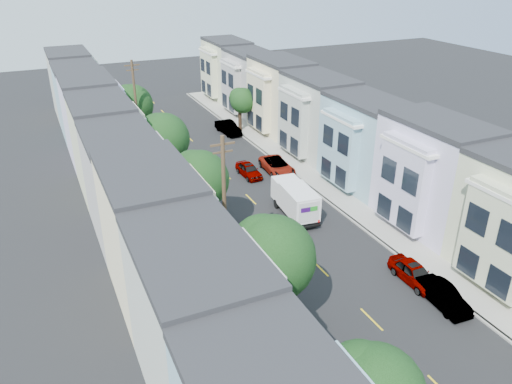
{
  "coord_description": "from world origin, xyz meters",
  "views": [
    {
      "loc": [
        -16.35,
        -24.83,
        20.12
      ],
      "look_at": [
        -0.83,
        9.05,
        2.2
      ],
      "focal_mm": 35.0,
      "sensor_mm": 36.0,
      "label": 1
    }
  ],
  "objects_px": {
    "utility_pole_near": "(225,209)",
    "fedex_truck": "(295,199)",
    "tree_b": "(271,259)",
    "utility_pole_far": "(136,107)",
    "parked_right_c": "(277,166)",
    "tree_e": "(131,105)",
    "parked_right_d": "(228,128)",
    "parked_left_c": "(266,287)",
    "tree_c": "(198,180)",
    "parked_left_b": "(331,372)",
    "tree_far_r": "(242,101)",
    "parked_right_b": "(414,273)",
    "tree_d": "(163,139)",
    "lead_sedan": "(249,170)",
    "parked_left_d": "(203,208)",
    "parked_right_a": "(443,296)"
  },
  "relations": [
    {
      "from": "fedex_truck",
      "to": "parked_right_d",
      "type": "relative_size",
      "value": 1.25
    },
    {
      "from": "tree_b",
      "to": "parked_right_d",
      "type": "bearing_deg",
      "value": 72.04
    },
    {
      "from": "utility_pole_far",
      "to": "parked_right_c",
      "type": "xyz_separation_m",
      "value": [
        11.2,
        -11.58,
        -4.43
      ]
    },
    {
      "from": "utility_pole_far",
      "to": "parked_left_b",
      "type": "xyz_separation_m",
      "value": [
        1.4,
        -37.13,
        -4.46
      ]
    },
    {
      "from": "parked_right_b",
      "to": "parked_left_b",
      "type": "bearing_deg",
      "value": -151.68
    },
    {
      "from": "tree_b",
      "to": "lead_sedan",
      "type": "xyz_separation_m",
      "value": [
        8.24,
        21.62,
        -4.75
      ]
    },
    {
      "from": "tree_b",
      "to": "tree_far_r",
      "type": "bearing_deg",
      "value": 69.24
    },
    {
      "from": "tree_far_r",
      "to": "parked_right_b",
      "type": "relative_size",
      "value": 1.26
    },
    {
      "from": "parked_right_c",
      "to": "parked_right_b",
      "type": "bearing_deg",
      "value": -85.8
    },
    {
      "from": "parked_left_c",
      "to": "parked_right_c",
      "type": "relative_size",
      "value": 0.92
    },
    {
      "from": "lead_sedan",
      "to": "parked_left_d",
      "type": "distance_m",
      "value": 8.99
    },
    {
      "from": "utility_pole_near",
      "to": "fedex_truck",
      "type": "relative_size",
      "value": 1.76
    },
    {
      "from": "parked_left_b",
      "to": "parked_left_d",
      "type": "distance_m",
      "value": 20.12
    },
    {
      "from": "tree_c",
      "to": "tree_far_r",
      "type": "relative_size",
      "value": 1.35
    },
    {
      "from": "tree_b",
      "to": "parked_right_c",
      "type": "distance_m",
      "value": 24.46
    },
    {
      "from": "parked_left_b",
      "to": "parked_right_d",
      "type": "relative_size",
      "value": 1.1
    },
    {
      "from": "fedex_truck",
      "to": "parked_left_b",
      "type": "bearing_deg",
      "value": -107.37
    },
    {
      "from": "utility_pole_far",
      "to": "tree_e",
      "type": "bearing_deg",
      "value": 90.03
    },
    {
      "from": "parked_right_c",
      "to": "tree_e",
      "type": "bearing_deg",
      "value": 132.22
    },
    {
      "from": "tree_e",
      "to": "parked_right_d",
      "type": "xyz_separation_m",
      "value": [
        11.2,
        -0.99,
        -3.86
      ]
    },
    {
      "from": "utility_pole_far",
      "to": "parked_left_b",
      "type": "distance_m",
      "value": 37.42
    },
    {
      "from": "parked_right_b",
      "to": "parked_right_a",
      "type": "bearing_deg",
      "value": -89.48
    },
    {
      "from": "utility_pole_far",
      "to": "parked_left_c",
      "type": "height_order",
      "value": "utility_pole_far"
    },
    {
      "from": "fedex_truck",
      "to": "parked_left_c",
      "type": "height_order",
      "value": "fedex_truck"
    },
    {
      "from": "parked_left_c",
      "to": "parked_left_d",
      "type": "relative_size",
      "value": 0.98
    },
    {
      "from": "tree_b",
      "to": "utility_pole_far",
      "type": "relative_size",
      "value": 0.78
    },
    {
      "from": "tree_d",
      "to": "parked_left_b",
      "type": "distance_m",
      "value": 26.83
    },
    {
      "from": "utility_pole_near",
      "to": "parked_right_c",
      "type": "xyz_separation_m",
      "value": [
        11.2,
        14.42,
        -4.43
      ]
    },
    {
      "from": "tree_d",
      "to": "parked_right_c",
      "type": "xyz_separation_m",
      "value": [
        11.2,
        -0.89,
        -4.25
      ]
    },
    {
      "from": "tree_far_r",
      "to": "utility_pole_near",
      "type": "xyz_separation_m",
      "value": [
        -13.19,
        -28.01,
        1.35
      ]
    },
    {
      "from": "parked_left_c",
      "to": "parked_left_b",
      "type": "bearing_deg",
      "value": -94.43
    },
    {
      "from": "parked_left_c",
      "to": "parked_right_b",
      "type": "distance_m",
      "value": 10.15
    },
    {
      "from": "fedex_truck",
      "to": "utility_pole_near",
      "type": "bearing_deg",
      "value": -140.54
    },
    {
      "from": "fedex_truck",
      "to": "parked_left_d",
      "type": "bearing_deg",
      "value": 160.53
    },
    {
      "from": "tree_d",
      "to": "lead_sedan",
      "type": "bearing_deg",
      "value": -3.44
    },
    {
      "from": "utility_pole_near",
      "to": "fedex_truck",
      "type": "distance_m",
      "value": 10.84
    },
    {
      "from": "tree_c",
      "to": "tree_d",
      "type": "height_order",
      "value": "tree_d"
    },
    {
      "from": "tree_d",
      "to": "utility_pole_near",
      "type": "xyz_separation_m",
      "value": [
        0.0,
        -15.32,
        0.18
      ]
    },
    {
      "from": "parked_left_b",
      "to": "parked_right_b",
      "type": "distance_m",
      "value": 11.08
    },
    {
      "from": "tree_d",
      "to": "fedex_truck",
      "type": "height_order",
      "value": "tree_d"
    },
    {
      "from": "utility_pole_far",
      "to": "fedex_truck",
      "type": "xyz_separation_m",
      "value": [
        8.46,
        -20.27,
        -3.63
      ]
    },
    {
      "from": "utility_pole_near",
      "to": "tree_b",
      "type": "bearing_deg",
      "value": -90.02
    },
    {
      "from": "utility_pole_near",
      "to": "tree_c",
      "type": "bearing_deg",
      "value": 90.03
    },
    {
      "from": "parked_right_a",
      "to": "parked_right_c",
      "type": "height_order",
      "value": "parked_right_c"
    },
    {
      "from": "parked_right_c",
      "to": "parked_right_d",
      "type": "height_order",
      "value": "parked_right_d"
    },
    {
      "from": "utility_pole_near",
      "to": "fedex_truck",
      "type": "xyz_separation_m",
      "value": [
        8.46,
        5.73,
        -3.63
      ]
    },
    {
      "from": "tree_c",
      "to": "fedex_truck",
      "type": "distance_m",
      "value": 9.17
    },
    {
      "from": "fedex_truck",
      "to": "parked_right_c",
      "type": "relative_size",
      "value": 1.1
    },
    {
      "from": "fedex_truck",
      "to": "tree_d",
      "type": "bearing_deg",
      "value": 136.76
    },
    {
      "from": "tree_b",
      "to": "utility_pole_near",
      "type": "distance_m",
      "value": 6.81
    }
  ]
}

